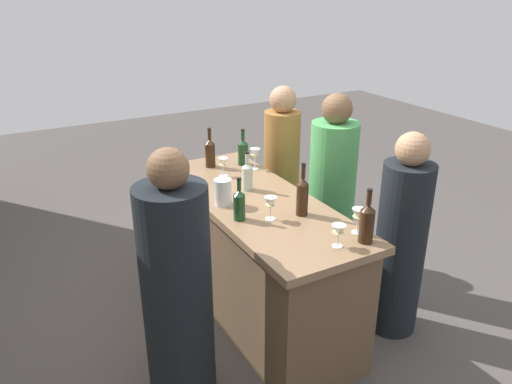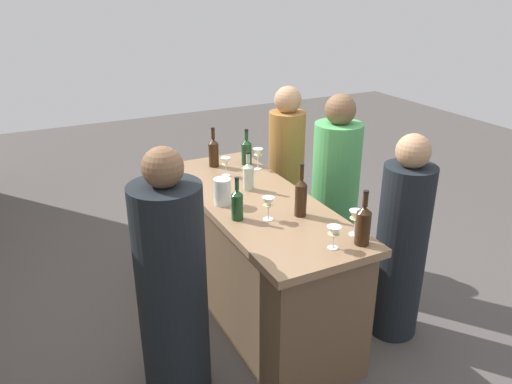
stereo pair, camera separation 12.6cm
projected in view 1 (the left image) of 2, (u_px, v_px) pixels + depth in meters
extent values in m
plane|color=#4C4744|center=(256.00, 311.00, 3.71)|extent=(12.00, 12.00, 0.00)
cube|color=brown|center=(256.00, 261.00, 3.54)|extent=(1.82, 0.63, 0.86)
cube|color=#8C6B4C|center=(256.00, 202.00, 3.36)|extent=(1.90, 0.71, 0.05)
cylinder|color=#331E0F|center=(366.00, 226.00, 2.77)|extent=(0.08, 0.08, 0.19)
cone|color=#331E0F|center=(368.00, 208.00, 2.72)|extent=(0.08, 0.08, 0.04)
cylinder|color=#331E0F|center=(369.00, 198.00, 2.70)|extent=(0.03, 0.03, 0.08)
cylinder|color=black|center=(370.00, 190.00, 2.68)|extent=(0.03, 0.03, 0.01)
cylinder|color=#331E0F|center=(302.00, 200.00, 3.09)|extent=(0.07, 0.07, 0.20)
cone|color=#331E0F|center=(303.00, 181.00, 3.04)|extent=(0.07, 0.07, 0.04)
cylinder|color=#331E0F|center=(303.00, 172.00, 3.02)|extent=(0.03, 0.03, 0.09)
cylinder|color=black|center=(304.00, 164.00, 3.00)|extent=(0.03, 0.03, 0.01)
cylinder|color=#193D1E|center=(239.00, 207.00, 3.03)|extent=(0.07, 0.07, 0.16)
cone|color=#193D1E|center=(239.00, 193.00, 3.00)|extent=(0.07, 0.07, 0.03)
cylinder|color=#193D1E|center=(239.00, 185.00, 2.98)|extent=(0.03, 0.03, 0.07)
cylinder|color=black|center=(239.00, 179.00, 2.96)|extent=(0.03, 0.03, 0.01)
cylinder|color=#B7C6B2|center=(247.00, 179.00, 3.47)|extent=(0.08, 0.08, 0.16)
cone|color=#B7C6B2|center=(247.00, 165.00, 3.43)|extent=(0.08, 0.08, 0.03)
cylinder|color=#B7C6B2|center=(247.00, 158.00, 3.41)|extent=(0.03, 0.03, 0.07)
cylinder|color=black|center=(247.00, 153.00, 3.40)|extent=(0.03, 0.03, 0.01)
cylinder|color=#193D1E|center=(243.00, 154.00, 3.95)|extent=(0.08, 0.08, 0.17)
cone|color=#193D1E|center=(243.00, 142.00, 3.91)|extent=(0.08, 0.08, 0.03)
cylinder|color=#193D1E|center=(243.00, 135.00, 3.89)|extent=(0.03, 0.03, 0.07)
cylinder|color=black|center=(243.00, 130.00, 3.87)|extent=(0.03, 0.03, 0.01)
cylinder|color=#331E0F|center=(210.00, 155.00, 3.90)|extent=(0.08, 0.08, 0.19)
cone|color=#331E0F|center=(210.00, 142.00, 3.85)|extent=(0.08, 0.08, 0.04)
cylinder|color=#331E0F|center=(209.00, 135.00, 3.83)|extent=(0.03, 0.03, 0.08)
cylinder|color=black|center=(209.00, 129.00, 3.81)|extent=(0.03, 0.03, 0.01)
cylinder|color=white|center=(357.00, 232.00, 2.90)|extent=(0.06, 0.06, 0.00)
cylinder|color=white|center=(357.00, 226.00, 2.88)|extent=(0.01, 0.01, 0.08)
cone|color=white|center=(358.00, 215.00, 2.86)|extent=(0.08, 0.08, 0.07)
cone|color=beige|center=(358.00, 218.00, 2.86)|extent=(0.07, 0.07, 0.03)
cylinder|color=white|center=(255.00, 169.00, 3.88)|extent=(0.06, 0.06, 0.00)
cylinder|color=white|center=(255.00, 164.00, 3.87)|extent=(0.01, 0.01, 0.08)
cone|color=white|center=(255.00, 154.00, 3.83)|extent=(0.08, 0.08, 0.08)
cone|color=beige|center=(255.00, 157.00, 3.84)|extent=(0.07, 0.07, 0.04)
cylinder|color=white|center=(337.00, 246.00, 2.75)|extent=(0.06, 0.06, 0.00)
cylinder|color=white|center=(338.00, 241.00, 2.74)|extent=(0.01, 0.01, 0.06)
cone|color=white|center=(338.00, 230.00, 2.71)|extent=(0.08, 0.08, 0.07)
cone|color=beige|center=(338.00, 234.00, 2.72)|extent=(0.07, 0.07, 0.02)
cylinder|color=white|center=(224.00, 176.00, 3.74)|extent=(0.06, 0.06, 0.00)
cylinder|color=white|center=(223.00, 172.00, 3.73)|extent=(0.01, 0.01, 0.06)
cone|color=white|center=(223.00, 163.00, 3.70)|extent=(0.07, 0.07, 0.08)
cone|color=beige|center=(223.00, 166.00, 3.71)|extent=(0.06, 0.06, 0.03)
cylinder|color=white|center=(270.00, 219.00, 3.07)|extent=(0.06, 0.06, 0.00)
cylinder|color=white|center=(270.00, 214.00, 3.05)|extent=(0.01, 0.01, 0.07)
cone|color=white|center=(270.00, 203.00, 3.02)|extent=(0.08, 0.08, 0.08)
cone|color=beige|center=(270.00, 207.00, 3.03)|extent=(0.06, 0.06, 0.03)
cylinder|color=silver|center=(223.00, 192.00, 3.23)|extent=(0.11, 0.11, 0.18)
cylinder|color=#9E6B33|center=(281.00, 183.00, 4.34)|extent=(0.35, 0.35, 1.27)
sphere|color=tan|center=(283.00, 100.00, 4.06)|extent=(0.22, 0.22, 0.22)
cylinder|color=black|center=(400.00, 250.00, 3.33)|extent=(0.40, 0.40, 1.22)
sphere|color=tan|center=(413.00, 149.00, 3.05)|extent=(0.22, 0.22, 0.22)
cylinder|color=#4CA559|center=(331.00, 203.00, 3.92)|extent=(0.46, 0.46, 1.30)
sphere|color=brown|center=(337.00, 109.00, 3.63)|extent=(0.23, 0.23, 0.23)
cylinder|color=black|center=(177.00, 295.00, 2.77)|extent=(0.45, 0.45, 1.30)
sphere|color=brown|center=(168.00, 169.00, 2.48)|extent=(0.22, 0.22, 0.22)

